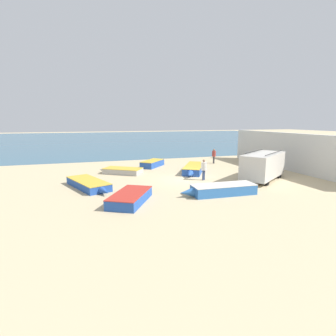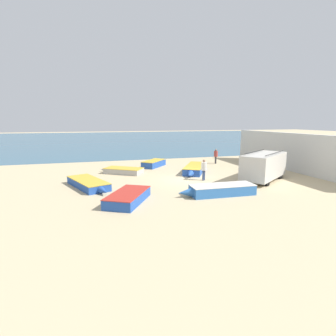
# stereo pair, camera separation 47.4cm
# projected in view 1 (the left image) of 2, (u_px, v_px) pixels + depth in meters

# --- Properties ---
(ground_plane) EXTENTS (200.00, 200.00, 0.00)m
(ground_plane) POSITION_uv_depth(u_px,v_px,m) (187.00, 180.00, 21.39)
(ground_plane) COLOR tan
(sea_water) EXTENTS (120.00, 80.00, 0.01)m
(sea_water) POSITION_uv_depth(u_px,v_px,m) (116.00, 139.00, 70.21)
(sea_water) COLOR #33607A
(sea_water) RESTS_ON ground_plane
(harbor_wall) EXTENTS (0.50, 17.48, 3.61)m
(harbor_wall) POSITION_uv_depth(u_px,v_px,m) (290.00, 152.00, 25.25)
(harbor_wall) COLOR silver
(harbor_wall) RESTS_ON ground_plane
(parked_van) EXTENTS (5.36, 4.55, 2.31)m
(parked_van) POSITION_uv_depth(u_px,v_px,m) (263.00, 165.00, 21.15)
(parked_van) COLOR beige
(parked_van) RESTS_ON ground_plane
(fishing_rowboat_0) EXTENTS (4.01, 3.24, 0.51)m
(fishing_rowboat_0) POSITION_uv_depth(u_px,v_px,m) (122.00, 171.00, 23.87)
(fishing_rowboat_0) COLOR #ADA89E
(fishing_rowboat_0) RESTS_ON ground_plane
(fishing_rowboat_1) EXTENTS (3.17, 5.36, 0.55)m
(fishing_rowboat_1) POSITION_uv_depth(u_px,v_px,m) (89.00, 184.00, 18.79)
(fishing_rowboat_1) COLOR #234CA3
(fishing_rowboat_1) RESTS_ON ground_plane
(fishing_rowboat_2) EXTENTS (3.74, 5.34, 0.65)m
(fishing_rowboat_2) POSITION_uv_depth(u_px,v_px,m) (194.00, 169.00, 24.46)
(fishing_rowboat_2) COLOR #234CA3
(fishing_rowboat_2) RESTS_ON ground_plane
(fishing_rowboat_3) EXTENTS (3.24, 4.35, 0.60)m
(fishing_rowboat_3) POSITION_uv_depth(u_px,v_px,m) (131.00, 197.00, 15.56)
(fishing_rowboat_3) COLOR #234CA3
(fishing_rowboat_3) RESTS_ON ground_plane
(fishing_rowboat_4) EXTENTS (5.14, 1.53, 0.67)m
(fishing_rowboat_4) POSITION_uv_depth(u_px,v_px,m) (221.00, 190.00, 17.07)
(fishing_rowboat_4) COLOR #2D66AD
(fishing_rowboat_4) RESTS_ON ground_plane
(fishing_rowboat_5) EXTENTS (3.20, 3.49, 0.67)m
(fishing_rowboat_5) POSITION_uv_depth(u_px,v_px,m) (153.00, 163.00, 27.53)
(fishing_rowboat_5) COLOR #234CA3
(fishing_rowboat_5) RESTS_ON ground_plane
(fisherman_0) EXTENTS (0.45, 0.45, 1.71)m
(fisherman_0) POSITION_uv_depth(u_px,v_px,m) (204.00, 168.00, 21.12)
(fisherman_0) COLOR navy
(fisherman_0) RESTS_ON ground_plane
(fisherman_1) EXTENTS (0.43, 0.43, 1.62)m
(fisherman_1) POSITION_uv_depth(u_px,v_px,m) (214.00, 155.00, 29.46)
(fisherman_1) COLOR #38383D
(fisherman_1) RESTS_ON ground_plane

